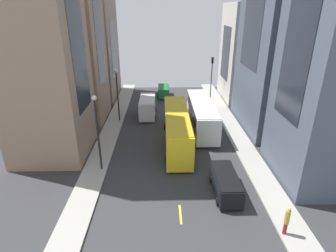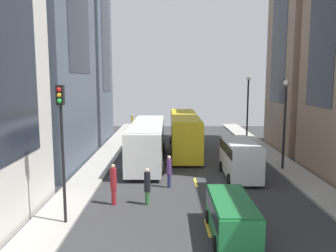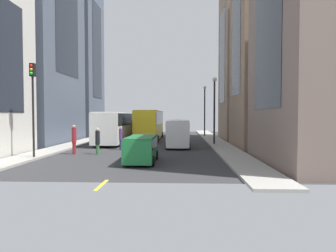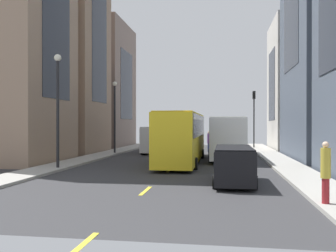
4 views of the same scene
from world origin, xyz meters
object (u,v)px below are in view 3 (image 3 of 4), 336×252
(pedestrian_crossing_near, at_px, (74,139))
(pedestrian_waiting_curb, at_px, (121,126))
(streetcar_yellow, at_px, (150,123))
(delivery_van_white, at_px, (178,131))
(pedestrian_walking_far, at_px, (121,137))
(car_black_0, at_px, (134,128))
(traffic_light_near_corner, at_px, (33,93))
(car_green_1, at_px, (141,147))
(pedestrian_crossing_mid, at_px, (98,140))
(city_bus_white, at_px, (117,125))

(pedestrian_crossing_near, bearing_deg, pedestrian_waiting_curb, -113.73)
(streetcar_yellow, relative_size, pedestrian_waiting_curb, 5.89)
(delivery_van_white, bearing_deg, pedestrian_walking_far, -154.65)
(car_black_0, distance_m, traffic_light_near_corner, 25.74)
(car_green_1, height_order, pedestrian_crossing_mid, pedestrian_crossing_mid)
(pedestrian_crossing_near, xyz_separation_m, traffic_light_near_corner, (-1.87, -2.66, 3.37))
(car_green_1, bearing_deg, delivery_van_white, 76.00)
(pedestrian_crossing_near, height_order, pedestrian_walking_far, pedestrian_crossing_near)
(delivery_van_white, bearing_deg, pedestrian_waiting_curb, 114.22)
(car_black_0, bearing_deg, delivery_van_white, -68.20)
(traffic_light_near_corner, bearing_deg, pedestrian_walking_far, 48.80)
(delivery_van_white, xyz_separation_m, pedestrian_crossing_mid, (-6.19, -5.33, -0.42))
(pedestrian_crossing_near, relative_size, traffic_light_near_corner, 0.36)
(streetcar_yellow, bearing_deg, pedestrian_waiting_curb, 115.21)
(pedestrian_crossing_near, bearing_deg, traffic_light_near_corner, 27.34)
(pedestrian_crossing_mid, bearing_deg, streetcar_yellow, -41.93)
(delivery_van_white, height_order, pedestrian_crossing_mid, delivery_van_white)
(traffic_light_near_corner, bearing_deg, pedestrian_crossing_near, 54.82)
(pedestrian_waiting_curb, bearing_deg, city_bus_white, -75.88)
(delivery_van_white, height_order, pedestrian_waiting_curb, delivery_van_white)
(car_black_0, bearing_deg, traffic_light_near_corner, -96.75)
(pedestrian_waiting_curb, bearing_deg, streetcar_yellow, -60.50)
(pedestrian_crossing_mid, relative_size, traffic_light_near_corner, 0.32)
(pedestrian_crossing_near, distance_m, pedestrian_walking_far, 4.27)
(streetcar_yellow, bearing_deg, traffic_light_near_corner, -111.31)
(car_green_1, bearing_deg, pedestrian_walking_far, 112.02)
(city_bus_white, xyz_separation_m, pedestrian_crossing_mid, (0.57, -9.50, -0.92))
(delivery_van_white, distance_m, traffic_light_near_corner, 13.11)
(streetcar_yellow, distance_m, car_black_0, 9.58)
(streetcar_yellow, xyz_separation_m, pedestrian_walking_far, (-1.47, -10.79, -0.99))
(delivery_van_white, distance_m, car_green_1, 9.38)
(delivery_van_white, bearing_deg, streetcar_yellow, 112.61)
(car_green_1, relative_size, pedestrian_crossing_mid, 2.11)
(pedestrian_crossing_near, bearing_deg, delivery_van_white, -173.90)
(car_black_0, relative_size, traffic_light_near_corner, 0.72)
(delivery_van_white, relative_size, car_green_1, 1.25)
(pedestrian_walking_far, height_order, pedestrian_crossing_mid, pedestrian_walking_far)
(car_black_0, bearing_deg, pedestrian_walking_far, -84.37)
(pedestrian_walking_far, bearing_deg, car_black_0, 169.71)
(delivery_van_white, bearing_deg, car_green_1, -104.00)
(delivery_van_white, relative_size, pedestrian_waiting_curb, 2.62)
(pedestrian_crossing_mid, distance_m, traffic_light_near_corner, 5.77)
(streetcar_yellow, height_order, car_black_0, streetcar_yellow)
(car_black_0, bearing_deg, streetcar_yellow, -68.98)
(pedestrian_crossing_near, relative_size, pedestrian_walking_far, 1.10)
(pedestrian_crossing_near, bearing_deg, pedestrian_walking_far, -163.25)
(car_black_0, relative_size, pedestrian_walking_far, 2.22)
(delivery_van_white, height_order, pedestrian_walking_far, delivery_van_white)
(city_bus_white, height_order, pedestrian_crossing_near, city_bus_white)
(city_bus_white, bearing_deg, car_green_1, -71.25)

